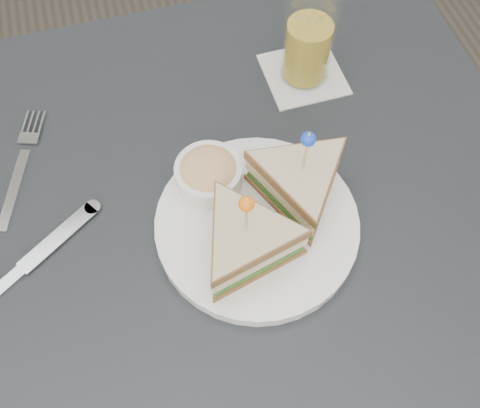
# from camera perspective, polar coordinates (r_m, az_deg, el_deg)

# --- Properties ---
(ground_plane) EXTENTS (3.50, 3.50, 0.00)m
(ground_plane) POSITION_cam_1_polar(r_m,az_deg,el_deg) (1.35, -0.31, -17.21)
(ground_plane) COLOR #3F3833
(table) EXTENTS (0.80, 0.80, 0.75)m
(table) POSITION_cam_1_polar(r_m,az_deg,el_deg) (0.70, -0.57, -5.89)
(table) COLOR black
(table) RESTS_ON ground
(plate_meal) EXTENTS (0.30, 0.30, 0.14)m
(plate_meal) POSITION_cam_1_polar(r_m,az_deg,el_deg) (0.60, 2.48, -0.70)
(plate_meal) COLOR white
(plate_meal) RESTS_ON table
(cutlery_fork) EXTENTS (0.08, 0.18, 0.01)m
(cutlery_fork) POSITION_cam_1_polar(r_m,az_deg,el_deg) (0.73, -22.22, 4.21)
(cutlery_fork) COLOR silver
(cutlery_fork) RESTS_ON table
(cutlery_knife) EXTENTS (0.17, 0.12, 0.01)m
(cutlery_knife) POSITION_cam_1_polar(r_m,az_deg,el_deg) (0.66, -21.67, -5.99)
(cutlery_knife) COLOR #B5BCC1
(cutlery_knife) RESTS_ON table
(drink_set) EXTENTS (0.11, 0.11, 0.13)m
(drink_set) POSITION_cam_1_polar(r_m,az_deg,el_deg) (0.73, 7.27, 16.66)
(drink_set) COLOR silver
(drink_set) RESTS_ON table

